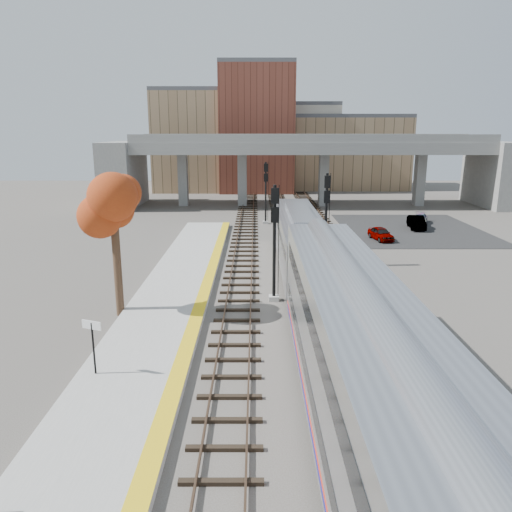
# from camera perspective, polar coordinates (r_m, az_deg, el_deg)

# --- Properties ---
(ground) EXTENTS (160.00, 160.00, 0.00)m
(ground) POSITION_cam_1_polar(r_m,az_deg,el_deg) (25.01, 5.06, -9.35)
(ground) COLOR #47423D
(ground) RESTS_ON ground
(platform) EXTENTS (4.50, 60.00, 0.35)m
(platform) POSITION_cam_1_polar(r_m,az_deg,el_deg) (25.36, -11.68, -8.84)
(platform) COLOR #9E9E99
(platform) RESTS_ON ground
(yellow_strip) EXTENTS (0.70, 60.00, 0.01)m
(yellow_strip) POSITION_cam_1_polar(r_m,az_deg,el_deg) (24.98, -7.38, -8.57)
(yellow_strip) COLOR yellow
(yellow_strip) RESTS_ON platform
(tracks) EXTENTS (10.70, 95.00, 0.25)m
(tracks) POSITION_cam_1_polar(r_m,az_deg,el_deg) (36.83, 4.83, -1.45)
(tracks) COLOR black
(tracks) RESTS_ON ground
(overpass) EXTENTS (54.00, 12.00, 9.50)m
(overpass) POSITION_cam_1_polar(r_m,az_deg,el_deg) (68.34, 6.03, 10.60)
(overpass) COLOR slate
(overpass) RESTS_ON ground
(buildings_far) EXTENTS (43.00, 21.00, 20.60)m
(buildings_far) POSITION_cam_1_polar(r_m,az_deg,el_deg) (89.51, 2.22, 12.81)
(buildings_far) COLOR #9A7D59
(buildings_far) RESTS_ON ground
(parking_lot) EXTENTS (14.00, 18.00, 0.04)m
(parking_lot) POSITION_cam_1_polar(r_m,az_deg,el_deg) (54.28, 17.34, 2.96)
(parking_lot) COLOR black
(parking_lot) RESTS_ON ground
(locomotive) EXTENTS (3.02, 19.05, 4.10)m
(locomotive) POSITION_cam_1_polar(r_m,az_deg,el_deg) (36.50, 4.98, 1.96)
(locomotive) COLOR #A8AAB2
(locomotive) RESTS_ON ground
(coach) EXTENTS (3.03, 25.00, 5.00)m
(coach) POSITION_cam_1_polar(r_m,az_deg,el_deg) (15.12, 12.58, -14.45)
(coach) COLOR #A8AAB2
(coach) RESTS_ON ground
(signal_mast_near) EXTENTS (0.60, 0.64, 6.95)m
(signal_mast_near) POSITION_cam_1_polar(r_m,az_deg,el_deg) (29.19, 2.11, 1.23)
(signal_mast_near) COLOR #9E9E99
(signal_mast_near) RESTS_ON ground
(signal_mast_mid) EXTENTS (0.60, 0.64, 6.96)m
(signal_mast_mid) POSITION_cam_1_polar(r_m,az_deg,el_deg) (37.28, 7.98, 3.95)
(signal_mast_mid) COLOR #9E9E99
(signal_mast_mid) RESTS_ON ground
(signal_mast_far) EXTENTS (0.60, 0.64, 6.69)m
(signal_mast_far) POSITION_cam_1_polar(r_m,az_deg,el_deg) (54.38, 1.12, 7.06)
(signal_mast_far) COLOR #9E9E99
(signal_mast_far) RESTS_ON ground
(station_sign) EXTENTS (0.86, 0.37, 2.27)m
(station_sign) POSITION_cam_1_polar(r_m,az_deg,el_deg) (21.19, -18.18, -8.70)
(station_sign) COLOR black
(station_sign) RESTS_ON platform
(tree) EXTENTS (3.60, 3.60, 8.30)m
(tree) POSITION_cam_1_polar(r_m,az_deg,el_deg) (27.42, -16.02, 5.66)
(tree) COLOR #382619
(tree) RESTS_ON ground
(car_a) EXTENTS (2.06, 3.73, 1.20)m
(car_a) POSITION_cam_1_polar(r_m,az_deg,el_deg) (47.84, 14.08, 2.50)
(car_a) COLOR #99999E
(car_a) RESTS_ON parking_lot
(car_b) EXTENTS (1.95, 4.23, 1.34)m
(car_b) POSITION_cam_1_polar(r_m,az_deg,el_deg) (54.32, 17.87, 3.67)
(car_b) COLOR #99999E
(car_b) RESTS_ON parking_lot
(car_c) EXTENTS (2.74, 4.01, 1.08)m
(car_c) POSITION_cam_1_polar(r_m,az_deg,el_deg) (57.62, 18.21, 4.08)
(car_c) COLOR #99999E
(car_c) RESTS_ON parking_lot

